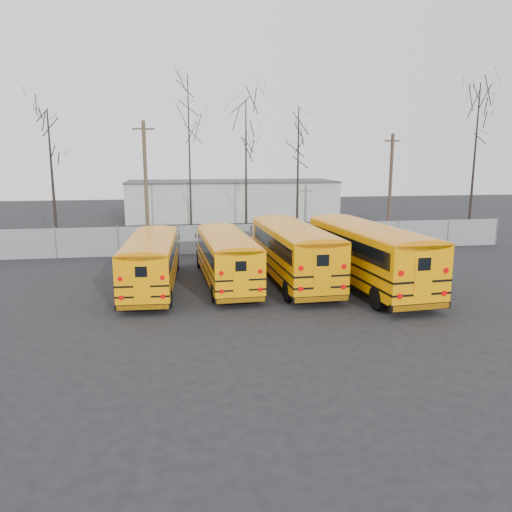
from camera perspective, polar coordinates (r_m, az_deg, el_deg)
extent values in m
plane|color=black|center=(23.47, 1.42, -5.03)|extent=(120.00, 120.00, 0.00)
cube|color=gray|center=(34.84, -2.26, 2.00)|extent=(40.00, 0.04, 2.00)
cube|color=beige|center=(54.68, -2.81, 6.39)|extent=(22.00, 8.00, 4.00)
cylinder|color=black|center=(22.78, -15.04, -4.74)|extent=(0.30, 0.91, 0.90)
cylinder|color=black|center=(22.56, -9.91, -4.68)|extent=(0.30, 0.91, 0.90)
cylinder|color=black|center=(30.07, -12.96, -0.82)|extent=(0.30, 0.91, 0.90)
cylinder|color=black|center=(29.90, -9.08, -0.74)|extent=(0.30, 0.91, 0.90)
cube|color=#FD9701|center=(25.23, -11.92, -0.59)|extent=(2.68, 8.48, 2.12)
cube|color=#FD9701|center=(30.19, -11.01, 0.18)|extent=(2.10, 1.63, 0.90)
cube|color=black|center=(24.96, -12.00, 0.39)|extent=(2.67, 7.58, 0.63)
cube|color=black|center=(26.11, -11.71, -1.65)|extent=(2.78, 10.02, 0.08)
cube|color=black|center=(26.02, -11.74, -0.69)|extent=(2.78, 10.02, 0.08)
cube|color=black|center=(21.54, -12.80, -5.68)|extent=(2.31, 0.32, 0.25)
cube|color=black|center=(30.99, -10.88, -0.46)|extent=(2.17, 0.29, 0.23)
cube|color=#FD9701|center=(21.17, -12.95, -2.95)|extent=(0.68, 0.07, 1.40)
cylinder|color=#B20505|center=(21.43, -15.16, -4.63)|extent=(0.20, 0.05, 0.20)
cylinder|color=#B20505|center=(21.23, -10.58, -4.57)|extent=(0.20, 0.05, 0.20)
cylinder|color=#B20505|center=(21.23, -15.27, -2.52)|extent=(0.20, 0.05, 0.20)
cylinder|color=#B20505|center=(21.03, -10.66, -2.45)|extent=(0.20, 0.05, 0.20)
cylinder|color=black|center=(23.00, -4.78, -4.23)|extent=(0.29, 0.91, 0.90)
cylinder|color=black|center=(23.32, 0.22, -3.98)|extent=(0.29, 0.91, 0.90)
cylinder|color=black|center=(30.35, -6.50, -0.49)|extent=(0.29, 0.91, 0.90)
cylinder|color=black|center=(30.59, -2.69, -0.34)|extent=(0.29, 0.91, 0.90)
cube|color=#F89A01|center=(25.72, -3.34, -0.14)|extent=(2.58, 8.48, 2.12)
cube|color=#F89A01|center=(30.67, -4.67, 0.53)|extent=(2.09, 1.61, 0.90)
cube|color=black|center=(25.46, -3.30, 0.83)|extent=(2.58, 7.58, 0.63)
cube|color=black|center=(26.60, -3.57, -1.20)|extent=(2.67, 10.03, 0.08)
cube|color=black|center=(26.51, -3.58, -0.25)|extent=(2.67, 10.03, 0.08)
cube|color=black|center=(22.04, -1.76, -5.01)|extent=(2.32, 0.29, 0.25)
cube|color=black|center=(31.47, -4.82, -0.12)|extent=(2.17, 0.26, 0.23)
cube|color=#F89A01|center=(21.67, -1.73, -2.33)|extent=(0.68, 0.06, 1.40)
cylinder|color=#B20505|center=(21.69, -3.96, -4.06)|extent=(0.20, 0.04, 0.20)
cylinder|color=#B20505|center=(21.97, 0.49, -3.84)|extent=(0.20, 0.04, 0.20)
cylinder|color=#B20505|center=(21.49, -3.99, -1.97)|extent=(0.20, 0.04, 0.20)
cylinder|color=#B20505|center=(21.77, 0.49, -1.77)|extent=(0.20, 0.04, 0.20)
cylinder|color=black|center=(23.11, 3.68, -3.99)|extent=(0.31, 1.03, 1.02)
cylinder|color=black|center=(23.78, 9.09, -3.68)|extent=(0.31, 1.03, 1.02)
cylinder|color=black|center=(31.28, -0.28, 0.05)|extent=(0.31, 1.03, 1.02)
cylinder|color=black|center=(31.78, 3.82, 0.20)|extent=(0.31, 1.03, 1.02)
cube|color=orange|center=(26.26, 4.33, 0.53)|extent=(2.81, 9.57, 2.40)
cube|color=orange|center=(31.76, 1.65, 1.15)|extent=(2.35, 1.80, 1.02)
cube|color=black|center=(25.97, 4.47, 1.61)|extent=(2.83, 8.55, 0.72)
cube|color=black|center=(27.23, 3.83, -0.67)|extent=(2.89, 11.33, 0.09)
cube|color=black|center=(27.13, 3.84, 0.39)|extent=(2.89, 11.33, 0.09)
cube|color=black|center=(22.21, 7.44, -4.83)|extent=(2.62, 0.30, 0.29)
cube|color=black|center=(32.64, 1.34, 0.42)|extent=(2.46, 0.27, 0.27)
cube|color=orange|center=(21.80, 7.61, -1.81)|extent=(0.77, 0.06, 1.58)
cylinder|color=#B20505|center=(21.68, 5.13, -3.77)|extent=(0.23, 0.05, 0.22)
cylinder|color=#B20505|center=(22.29, 9.95, -3.49)|extent=(0.23, 0.05, 0.22)
cylinder|color=#B20505|center=(21.46, 5.17, -1.40)|extent=(0.23, 0.05, 0.22)
cylinder|color=#B20505|center=(22.07, 10.03, -1.18)|extent=(0.23, 0.05, 0.22)
cylinder|color=black|center=(22.44, 13.71, -4.69)|extent=(0.38, 1.09, 1.07)
cylinder|color=black|center=(23.63, 18.97, -4.19)|extent=(0.38, 1.09, 1.07)
cylinder|color=black|center=(30.50, 6.02, -0.26)|extent=(0.38, 1.09, 1.07)
cylinder|color=black|center=(31.38, 10.20, -0.05)|extent=(0.38, 1.09, 1.07)
cube|color=#F39601|center=(25.72, 12.73, 0.25)|extent=(3.39, 10.15, 2.52)
cube|color=#F39601|center=(31.16, 7.91, 0.95)|extent=(2.54, 1.99, 1.07)
cube|color=black|center=(25.43, 12.99, 1.41)|extent=(3.36, 9.08, 0.75)
cube|color=black|center=(26.68, 11.80, -1.02)|extent=(3.56, 11.99, 0.10)
cube|color=black|center=(26.57, 11.84, 0.11)|extent=(3.56, 11.99, 0.10)
cube|color=black|center=(21.88, 18.21, -5.50)|extent=(2.76, 0.43, 0.30)
cube|color=black|center=(32.06, 7.33, 0.18)|extent=(2.58, 0.40, 0.28)
cube|color=#F39601|center=(21.46, 18.58, -2.28)|extent=(0.81, 0.10, 1.66)
cylinder|color=#B20505|center=(21.12, 16.12, -4.45)|extent=(0.24, 0.06, 0.24)
cylinder|color=#B20505|center=(22.18, 20.72, -4.00)|extent=(0.24, 0.06, 0.24)
cylinder|color=#B20505|center=(20.88, 16.26, -1.90)|extent=(0.24, 0.06, 0.24)
cylinder|color=#B20505|center=(21.96, 20.89, -1.57)|extent=(0.24, 0.06, 0.24)
cylinder|color=#4F402C|center=(39.96, -12.48, 8.20)|extent=(0.29, 0.29, 9.31)
cube|color=#4F402C|center=(39.97, -12.73, 13.99)|extent=(1.66, 0.14, 0.12)
cylinder|color=#433126|center=(41.51, 15.08, 7.55)|extent=(0.26, 0.26, 8.40)
cube|color=#433126|center=(41.46, 15.34, 12.58)|extent=(1.47, 0.51, 0.11)
cone|color=black|center=(40.55, -22.25, 8.13)|extent=(0.26, 0.26, 9.94)
cone|color=black|center=(38.56, -7.59, 10.67)|extent=(0.26, 0.26, 12.55)
cone|color=black|center=(37.17, -1.14, 9.25)|extent=(0.26, 0.26, 10.60)
cone|color=black|center=(39.48, 4.80, 9.18)|extent=(0.26, 0.26, 10.40)
cone|color=black|center=(42.96, 23.65, 9.60)|extent=(0.26, 0.26, 12.12)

